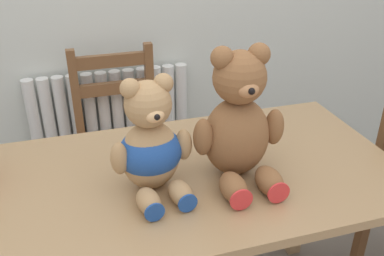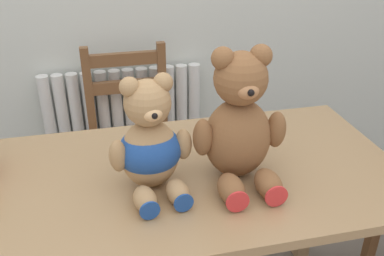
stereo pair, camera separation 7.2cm
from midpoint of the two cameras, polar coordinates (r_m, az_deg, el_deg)
radiator at (r=2.34m, az=-7.85°, el=-2.03°), size 0.82×0.10×0.77m
dining_table at (r=1.38m, az=-1.73°, el=-10.16°), size 1.47×0.71×0.77m
wooden_chair_behind at (r=2.10m, az=-7.00°, el=-2.31°), size 0.40×0.41×0.92m
teddy_bear_left at (r=1.20m, az=-3.87°, el=-2.32°), size 0.24×0.26×0.34m
teddy_bear_right at (r=1.24m, az=8.04°, el=0.40°), size 0.28×0.28×0.40m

